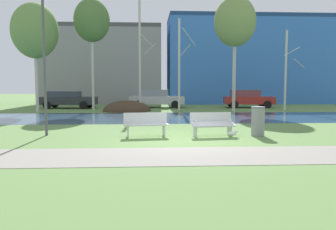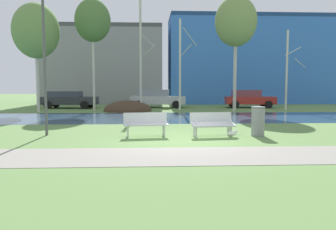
{
  "view_description": "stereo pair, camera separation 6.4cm",
  "coord_description": "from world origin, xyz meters",
  "px_view_note": "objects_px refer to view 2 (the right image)",
  "views": [
    {
      "loc": [
        -1.09,
        -11.09,
        1.84
      ],
      "look_at": [
        -0.38,
        1.81,
        0.72
      ],
      "focal_mm": 35.8,
      "sensor_mm": 36.0,
      "label": 1
    },
    {
      "loc": [
        -1.03,
        -11.09,
        1.84
      ],
      "look_at": [
        -0.38,
        1.81,
        0.72
      ],
      "focal_mm": 35.8,
      "sensor_mm": 36.0,
      "label": 2
    }
  ],
  "objects_px": {
    "streetlamp": "(44,33)",
    "parked_hatch_third_red": "(249,98)",
    "bench_right": "(212,123)",
    "trash_bin": "(258,121)",
    "bench_left": "(146,124)",
    "parked_sedan_second_silver": "(157,98)",
    "parked_van_nearest_dark": "(68,99)",
    "seagull": "(232,133)"
  },
  "relations": [
    {
      "from": "parked_van_nearest_dark",
      "to": "parked_sedan_second_silver",
      "type": "bearing_deg",
      "value": 2.81
    },
    {
      "from": "bench_right",
      "to": "trash_bin",
      "type": "height_order",
      "value": "trash_bin"
    },
    {
      "from": "trash_bin",
      "to": "streetlamp",
      "type": "height_order",
      "value": "streetlamp"
    },
    {
      "from": "bench_right",
      "to": "parked_sedan_second_silver",
      "type": "relative_size",
      "value": 0.35
    },
    {
      "from": "seagull",
      "to": "parked_van_nearest_dark",
      "type": "height_order",
      "value": "parked_van_nearest_dark"
    },
    {
      "from": "seagull",
      "to": "streetlamp",
      "type": "bearing_deg",
      "value": 173.6
    },
    {
      "from": "trash_bin",
      "to": "parked_hatch_third_red",
      "type": "bearing_deg",
      "value": 74.77
    },
    {
      "from": "bench_left",
      "to": "parked_hatch_third_red",
      "type": "bearing_deg",
      "value": 62.09
    },
    {
      "from": "trash_bin",
      "to": "parked_van_nearest_dark",
      "type": "height_order",
      "value": "parked_van_nearest_dark"
    },
    {
      "from": "trash_bin",
      "to": "streetlamp",
      "type": "bearing_deg",
      "value": 175.88
    },
    {
      "from": "parked_sedan_second_silver",
      "to": "trash_bin",
      "type": "bearing_deg",
      "value": -78.28
    },
    {
      "from": "bench_left",
      "to": "seagull",
      "type": "relative_size",
      "value": 3.83
    },
    {
      "from": "bench_left",
      "to": "bench_right",
      "type": "height_order",
      "value": "same"
    },
    {
      "from": "trash_bin",
      "to": "parked_sedan_second_silver",
      "type": "distance_m",
      "value": 16.94
    },
    {
      "from": "parked_van_nearest_dark",
      "to": "parked_hatch_third_red",
      "type": "relative_size",
      "value": 1.09
    },
    {
      "from": "trash_bin",
      "to": "parked_van_nearest_dark",
      "type": "xyz_separation_m",
      "value": [
        -10.84,
        16.22,
        0.2
      ]
    },
    {
      "from": "bench_left",
      "to": "streetlamp",
      "type": "xyz_separation_m",
      "value": [
        -3.72,
        0.52,
        3.32
      ]
    },
    {
      "from": "parked_van_nearest_dark",
      "to": "parked_hatch_third_red",
      "type": "bearing_deg",
      "value": -0.23
    },
    {
      "from": "parked_sedan_second_silver",
      "to": "parked_hatch_third_red",
      "type": "relative_size",
      "value": 1.12
    },
    {
      "from": "bench_right",
      "to": "parked_van_nearest_dark",
      "type": "relative_size",
      "value": 0.35
    },
    {
      "from": "bench_right",
      "to": "trash_bin",
      "type": "distance_m",
      "value": 1.7
    },
    {
      "from": "streetlamp",
      "to": "parked_hatch_third_red",
      "type": "distance_m",
      "value": 20.06
    },
    {
      "from": "seagull",
      "to": "parked_sedan_second_silver",
      "type": "height_order",
      "value": "parked_sedan_second_silver"
    },
    {
      "from": "bench_right",
      "to": "streetlamp",
      "type": "distance_m",
      "value": 7.02
    },
    {
      "from": "parked_van_nearest_dark",
      "to": "bench_left",
      "type": "bearing_deg",
      "value": -67.49
    },
    {
      "from": "streetlamp",
      "to": "parked_hatch_third_red",
      "type": "height_order",
      "value": "streetlamp"
    },
    {
      "from": "trash_bin",
      "to": "parked_van_nearest_dark",
      "type": "distance_m",
      "value": 19.51
    },
    {
      "from": "parked_van_nearest_dark",
      "to": "bench_right",
      "type": "bearing_deg",
      "value": -60.52
    },
    {
      "from": "bench_left",
      "to": "streetlamp",
      "type": "height_order",
      "value": "streetlamp"
    },
    {
      "from": "parked_hatch_third_red",
      "to": "trash_bin",
      "type": "bearing_deg",
      "value": -105.23
    },
    {
      "from": "bench_left",
      "to": "seagull",
      "type": "xyz_separation_m",
      "value": [
        3.13,
        -0.25,
        -0.34
      ]
    },
    {
      "from": "seagull",
      "to": "bench_right",
      "type": "bearing_deg",
      "value": 160.1
    },
    {
      "from": "bench_right",
      "to": "parked_sedan_second_silver",
      "type": "height_order",
      "value": "parked_sedan_second_silver"
    },
    {
      "from": "bench_right",
      "to": "streetlamp",
      "type": "height_order",
      "value": "streetlamp"
    },
    {
      "from": "parked_sedan_second_silver",
      "to": "parked_van_nearest_dark",
      "type": "bearing_deg",
      "value": -177.19
    },
    {
      "from": "streetlamp",
      "to": "parked_hatch_third_red",
      "type": "bearing_deg",
      "value": 51.84
    },
    {
      "from": "seagull",
      "to": "parked_sedan_second_silver",
      "type": "distance_m",
      "value": 16.97
    },
    {
      "from": "bench_right",
      "to": "parked_van_nearest_dark",
      "type": "bearing_deg",
      "value": 119.48
    },
    {
      "from": "bench_left",
      "to": "parked_sedan_second_silver",
      "type": "bearing_deg",
      "value": 87.59
    },
    {
      "from": "streetlamp",
      "to": "parked_hatch_third_red",
      "type": "xyz_separation_m",
      "value": [
        12.25,
        15.59,
        -3.0
      ]
    },
    {
      "from": "seagull",
      "to": "parked_hatch_third_red",
      "type": "bearing_deg",
      "value": 71.73
    },
    {
      "from": "bench_left",
      "to": "parked_hatch_third_red",
      "type": "relative_size",
      "value": 0.39
    }
  ]
}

